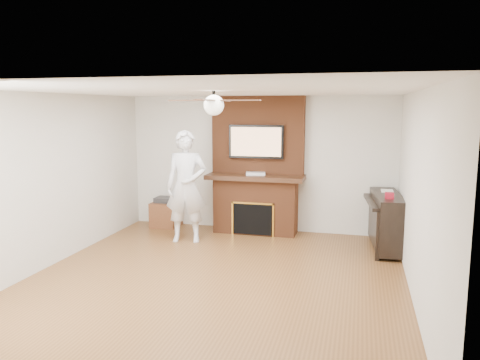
% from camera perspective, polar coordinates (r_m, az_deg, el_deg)
% --- Properties ---
extents(room_shell, '(5.36, 5.86, 2.86)m').
position_cam_1_polar(room_shell, '(6.12, -3.13, -0.98)').
color(room_shell, brown).
rests_on(room_shell, ground).
extents(fireplace, '(1.78, 0.64, 2.50)m').
position_cam_1_polar(fireplace, '(8.59, 2.03, 0.15)').
color(fireplace, brown).
rests_on(fireplace, ground).
extents(tv, '(1.00, 0.08, 0.60)m').
position_cam_1_polar(tv, '(8.47, 1.98, 4.69)').
color(tv, black).
rests_on(tv, fireplace).
extents(ceiling_fan, '(1.21, 1.21, 0.31)m').
position_cam_1_polar(ceiling_fan, '(6.03, -3.21, 9.21)').
color(ceiling_fan, black).
rests_on(ceiling_fan, room_shell).
extents(person, '(0.79, 0.61, 1.91)m').
position_cam_1_polar(person, '(8.02, -6.56, -0.79)').
color(person, silver).
rests_on(person, ground).
extents(side_table, '(0.50, 0.50, 0.58)m').
position_cam_1_polar(side_table, '(9.20, -9.00, -3.99)').
color(side_table, '#5A3019').
rests_on(side_table, ground).
extents(piano, '(0.64, 1.43, 1.00)m').
position_cam_1_polar(piano, '(7.96, 17.39, -4.66)').
color(piano, black).
rests_on(piano, ground).
extents(cable_box, '(0.38, 0.26, 0.05)m').
position_cam_1_polar(cable_box, '(8.48, 1.92, 0.78)').
color(cable_box, silver).
rests_on(cable_box, fireplace).
extents(candle_orange, '(0.07, 0.07, 0.12)m').
position_cam_1_polar(candle_orange, '(8.61, 0.46, -6.19)').
color(candle_orange, red).
rests_on(candle_orange, ground).
extents(candle_green, '(0.08, 0.08, 0.08)m').
position_cam_1_polar(candle_green, '(8.59, 2.05, -6.37)').
color(candle_green, '#32772F').
rests_on(candle_green, ground).
extents(candle_cream, '(0.08, 0.08, 0.10)m').
position_cam_1_polar(candle_cream, '(8.58, 2.41, -6.31)').
color(candle_cream, beige).
rests_on(candle_cream, ground).
extents(candle_blue, '(0.06, 0.06, 0.07)m').
position_cam_1_polar(candle_blue, '(8.54, 2.81, -6.49)').
color(candle_blue, '#2B4F83').
rests_on(candle_blue, ground).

